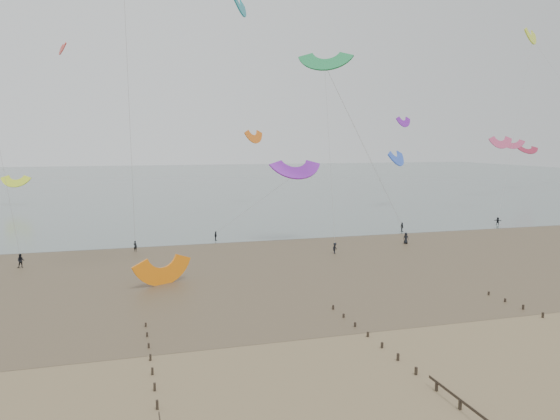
{
  "coord_description": "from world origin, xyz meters",
  "views": [
    {
      "loc": [
        -15.65,
        -36.58,
        16.49
      ],
      "look_at": [
        3.2,
        28.0,
        8.0
      ],
      "focal_mm": 35.0,
      "sensor_mm": 36.0,
      "label": 1
    }
  ],
  "objects": [
    {
      "name": "kites_airborne",
      "position": [
        -4.81,
        83.9,
        21.98
      ],
      "size": [
        255.04,
        115.99,
        42.42
      ],
      "color": "red",
      "rests_on": "ground"
    },
    {
      "name": "kitesurfer_lead",
      "position": [
        -13.97,
        47.03,
        0.81
      ],
      "size": [
        0.71,
        0.67,
        1.63
      ],
      "primitive_type": "imported",
      "rotation": [
        0.0,
        0.0,
        2.5
      ],
      "color": "black",
      "rests_on": "ground"
    },
    {
      "name": "ground",
      "position": [
        0.0,
        0.0,
        0.0
      ],
      "size": [
        500.0,
        500.0,
        0.0
      ],
      "primitive_type": "plane",
      "color": "brown",
      "rests_on": "ground"
    },
    {
      "name": "sea_and_shore",
      "position": [
        -4.08,
        34.4,
        0.01
      ],
      "size": [
        500.0,
        665.0,
        0.03
      ],
      "color": "#475654",
      "rests_on": "ground"
    },
    {
      "name": "grounded_kite",
      "position": [
        -11.36,
        26.44,
        0.0
      ],
      "size": [
        7.89,
        7.29,
        3.48
      ],
      "primitive_type": null,
      "rotation": [
        1.54,
        0.0,
        0.48
      ],
      "color": "orange",
      "rests_on": "ground"
    },
    {
      "name": "kitesurfers",
      "position": [
        19.45,
        46.34,
        0.86
      ],
      "size": [
        158.84,
        21.46,
        1.87
      ],
      "color": "black",
      "rests_on": "ground"
    }
  ]
}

